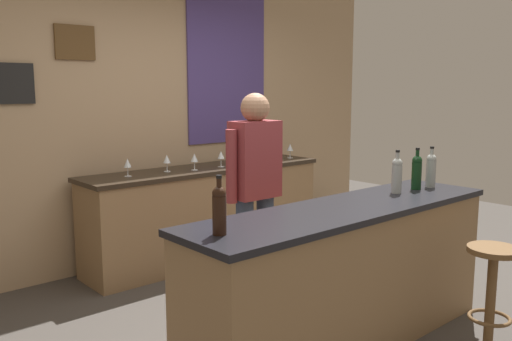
{
  "coord_description": "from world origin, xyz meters",
  "views": [
    {
      "loc": [
        -2.61,
        -2.51,
        1.66
      ],
      "look_at": [
        -0.02,
        0.45,
        1.05
      ],
      "focal_mm": 37.8,
      "sensor_mm": 36.0,
      "label": 1
    }
  ],
  "objects_px": {
    "wine_glass_a": "(128,164)",
    "wine_bottle_d": "(431,169)",
    "wine_glass_c": "(194,158)",
    "bartender": "(255,187)",
    "wine_glass_d": "(221,155)",
    "wine_bottle_a": "(219,208)",
    "wine_bottle_b": "(397,174)",
    "wine_glass_e": "(290,148)",
    "wine_glass_b": "(167,160)",
    "wine_bottle_c": "(417,171)",
    "bar_stool": "(492,281)"
  },
  "relations": [
    {
      "from": "bar_stool",
      "to": "wine_bottle_c",
      "type": "height_order",
      "value": "wine_bottle_c"
    },
    {
      "from": "bartender",
      "to": "wine_bottle_a",
      "type": "relative_size",
      "value": 5.29
    },
    {
      "from": "wine_glass_b",
      "to": "wine_glass_d",
      "type": "xyz_separation_m",
      "value": [
        0.55,
        -0.09,
        0.0
      ]
    },
    {
      "from": "wine_bottle_b",
      "to": "wine_glass_d",
      "type": "relative_size",
      "value": 1.97
    },
    {
      "from": "wine_bottle_b",
      "to": "wine_glass_a",
      "type": "xyz_separation_m",
      "value": [
        -1.02,
        2.01,
        -0.05
      ]
    },
    {
      "from": "wine_bottle_b",
      "to": "wine_glass_c",
      "type": "bearing_deg",
      "value": 101.44
    },
    {
      "from": "wine_bottle_a",
      "to": "wine_bottle_b",
      "type": "bearing_deg",
      "value": 1.51
    },
    {
      "from": "wine_glass_b",
      "to": "wine_glass_d",
      "type": "height_order",
      "value": "same"
    },
    {
      "from": "wine_bottle_c",
      "to": "wine_glass_d",
      "type": "relative_size",
      "value": 1.97
    },
    {
      "from": "wine_bottle_d",
      "to": "wine_glass_e",
      "type": "distance_m",
      "value": 2.05
    },
    {
      "from": "bar_stool",
      "to": "wine_glass_a",
      "type": "height_order",
      "value": "wine_glass_a"
    },
    {
      "from": "wine_bottle_a",
      "to": "wine_glass_b",
      "type": "height_order",
      "value": "wine_bottle_a"
    },
    {
      "from": "wine_glass_a",
      "to": "wine_bottle_d",
      "type": "bearing_deg",
      "value": -55.36
    },
    {
      "from": "wine_glass_e",
      "to": "wine_bottle_a",
      "type": "bearing_deg",
      "value": -141.21
    },
    {
      "from": "wine_bottle_c",
      "to": "wine_bottle_d",
      "type": "height_order",
      "value": "same"
    },
    {
      "from": "bar_stool",
      "to": "wine_bottle_d",
      "type": "distance_m",
      "value": 0.97
    },
    {
      "from": "wine_glass_d",
      "to": "wine_bottle_d",
      "type": "bearing_deg",
      "value": -76.7
    },
    {
      "from": "bar_stool",
      "to": "wine_glass_a",
      "type": "xyz_separation_m",
      "value": [
        -1.05,
        2.72,
        0.55
      ]
    },
    {
      "from": "bar_stool",
      "to": "wine_bottle_a",
      "type": "bearing_deg",
      "value": 157.64
    },
    {
      "from": "bar_stool",
      "to": "wine_glass_c",
      "type": "bearing_deg",
      "value": 98.88
    },
    {
      "from": "wine_glass_a",
      "to": "bartender",
      "type": "bearing_deg",
      "value": -73.51
    },
    {
      "from": "wine_glass_d",
      "to": "bar_stool",
      "type": "bearing_deg",
      "value": -87.88
    },
    {
      "from": "wine_glass_a",
      "to": "wine_glass_c",
      "type": "distance_m",
      "value": 0.64
    },
    {
      "from": "bar_stool",
      "to": "wine_bottle_d",
      "type": "relative_size",
      "value": 2.22
    },
    {
      "from": "wine_bottle_a",
      "to": "wine_glass_a",
      "type": "bearing_deg",
      "value": 74.32
    },
    {
      "from": "bar_stool",
      "to": "wine_glass_b",
      "type": "distance_m",
      "value": 2.85
    },
    {
      "from": "wine_glass_c",
      "to": "wine_glass_d",
      "type": "height_order",
      "value": "same"
    },
    {
      "from": "wine_glass_b",
      "to": "wine_glass_e",
      "type": "relative_size",
      "value": 1.0
    },
    {
      "from": "bartender",
      "to": "wine_glass_b",
      "type": "xyz_separation_m",
      "value": [
        0.03,
        1.25,
        0.07
      ]
    },
    {
      "from": "wine_bottle_b",
      "to": "wine_glass_b",
      "type": "relative_size",
      "value": 1.97
    },
    {
      "from": "bartender",
      "to": "wine_glass_d",
      "type": "xyz_separation_m",
      "value": [
        0.58,
        1.16,
        0.07
      ]
    },
    {
      "from": "bartender",
      "to": "wine_glass_e",
      "type": "distance_m",
      "value": 1.95
    },
    {
      "from": "wine_glass_d",
      "to": "wine_bottle_b",
      "type": "bearing_deg",
      "value": -87.76
    },
    {
      "from": "wine_bottle_b",
      "to": "wine_glass_c",
      "type": "distance_m",
      "value": 1.96
    },
    {
      "from": "bartender",
      "to": "wine_glass_e",
      "type": "xyz_separation_m",
      "value": [
        1.54,
        1.19,
        0.07
      ]
    },
    {
      "from": "wine_bottle_a",
      "to": "wine_glass_b",
      "type": "relative_size",
      "value": 1.97
    },
    {
      "from": "wine_bottle_c",
      "to": "wine_glass_a",
      "type": "xyz_separation_m",
      "value": [
        -1.25,
        2.02,
        -0.05
      ]
    },
    {
      "from": "wine_bottle_b",
      "to": "wine_bottle_d",
      "type": "xyz_separation_m",
      "value": [
        0.39,
        -0.03,
        0.0
      ]
    },
    {
      "from": "wine_bottle_d",
      "to": "wine_glass_b",
      "type": "bearing_deg",
      "value": 116.37
    },
    {
      "from": "bar_stool",
      "to": "wine_bottle_b",
      "type": "bearing_deg",
      "value": 91.77
    },
    {
      "from": "wine_glass_c",
      "to": "wine_glass_e",
      "type": "xyz_separation_m",
      "value": [
        1.28,
        0.03,
        0.0
      ]
    },
    {
      "from": "wine_glass_c",
      "to": "wine_glass_d",
      "type": "relative_size",
      "value": 1.0
    },
    {
      "from": "bar_stool",
      "to": "wine_glass_b",
      "type": "height_order",
      "value": "wine_glass_b"
    },
    {
      "from": "wine_bottle_a",
      "to": "wine_glass_b",
      "type": "xyz_separation_m",
      "value": [
        0.97,
        2.06,
        -0.05
      ]
    },
    {
      "from": "wine_bottle_c",
      "to": "wine_glass_e",
      "type": "bearing_deg",
      "value": 71.53
    },
    {
      "from": "bartender",
      "to": "wine_bottle_a",
      "type": "bearing_deg",
      "value": -139.45
    },
    {
      "from": "wine_glass_e",
      "to": "wine_glass_c",
      "type": "bearing_deg",
      "value": -178.5
    },
    {
      "from": "wine_glass_a",
      "to": "wine_glass_d",
      "type": "height_order",
      "value": "same"
    },
    {
      "from": "wine_bottle_b",
      "to": "wine_glass_e",
      "type": "height_order",
      "value": "wine_bottle_b"
    },
    {
      "from": "bartender",
      "to": "wine_glass_c",
      "type": "height_order",
      "value": "bartender"
    }
  ]
}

